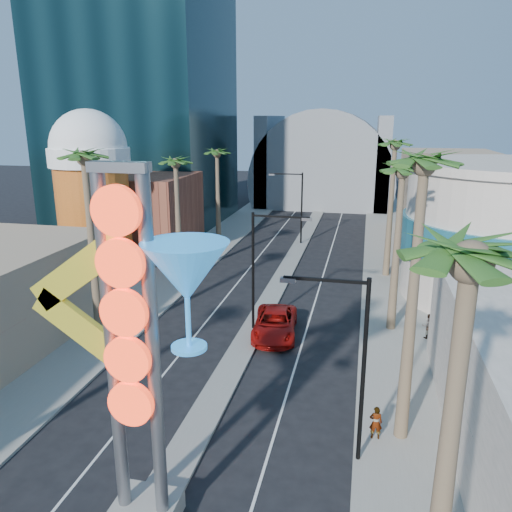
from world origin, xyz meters
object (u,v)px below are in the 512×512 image
at_px(red_pickup, 275,324).
at_px(pedestrian_a, 376,423).
at_px(pedestrian_b, 428,326).
at_px(neon_sign, 155,335).

xyz_separation_m(red_pickup, pedestrian_a, (6.30, -9.93, 0.11)).
xyz_separation_m(pedestrian_a, pedestrian_b, (3.34, 11.31, 0.05)).
height_order(red_pickup, pedestrian_b, pedestrian_b).
distance_m(red_pickup, pedestrian_b, 9.74).
xyz_separation_m(neon_sign, pedestrian_b, (10.41, 17.90, -6.34)).
height_order(neon_sign, pedestrian_a, neon_sign).
bearing_deg(red_pickup, pedestrian_a, -63.57).
relative_size(red_pickup, pedestrian_a, 3.78).
relative_size(neon_sign, pedestrian_b, 7.64).
bearing_deg(red_pickup, neon_sign, -98.63).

